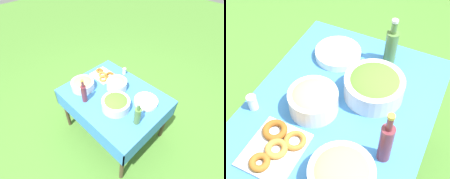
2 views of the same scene
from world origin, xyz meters
TOP-DOWN VIEW (x-y plane):
  - ground_plane at (0.00, 0.00)m, footprint 14.00×14.00m
  - picnic_table at (0.00, 0.00)m, footprint 1.20×0.94m
  - salad_bowl at (0.15, -0.12)m, footprint 0.32×0.32m
  - pasta_bowl at (-0.07, 0.12)m, footprint 0.26×0.26m
  - donut_platter at (-0.36, 0.16)m, footprint 0.32×0.27m
  - plate_stack at (0.34, 0.18)m, footprint 0.28×0.28m
  - olive_oil_bottle at (0.44, -0.11)m, footprint 0.07×0.07m
  - wine_bottle at (-0.18, -0.30)m, footprint 0.06×0.06m
  - bread_bowl at (-0.38, -0.18)m, footprint 0.29×0.29m
  - salt_shaker at (-0.21, 0.40)m, footprint 0.05×0.05m

SIDE VIEW (x-z plane):
  - ground_plane at x=0.00m, z-range 0.00..0.00m
  - picnic_table at x=0.00m, z-range 0.27..1.00m
  - donut_platter at x=-0.36m, z-range 0.73..0.78m
  - plate_stack at x=0.34m, z-range 0.73..0.78m
  - salt_shaker at x=-0.21m, z-range 0.73..0.82m
  - bread_bowl at x=-0.38m, z-range 0.73..0.86m
  - pasta_bowl at x=-0.07m, z-range 0.73..0.87m
  - salad_bowl at x=0.15m, z-range 0.73..0.87m
  - olive_oil_bottle at x=0.44m, z-range 0.70..0.99m
  - wine_bottle at x=-0.18m, z-range 0.70..1.01m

